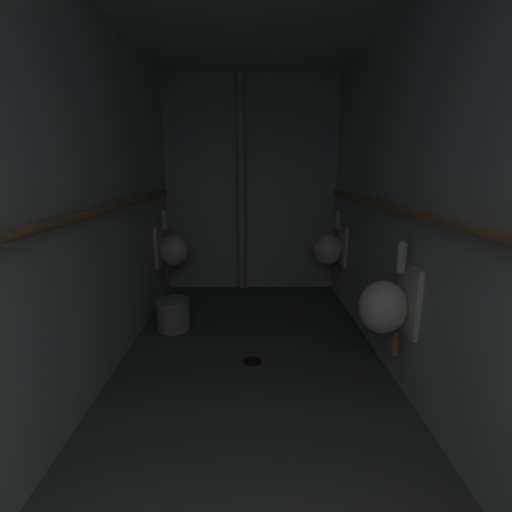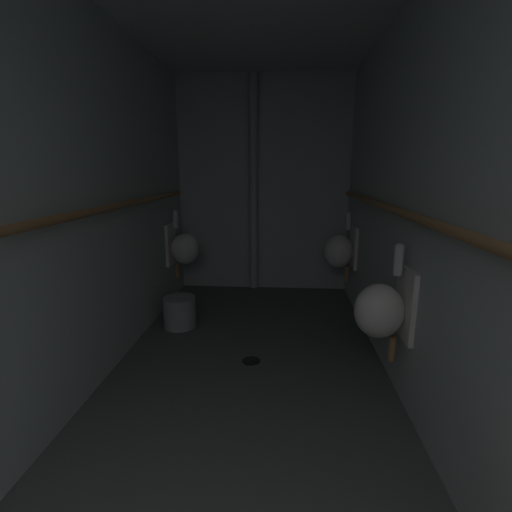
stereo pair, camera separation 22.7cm
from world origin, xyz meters
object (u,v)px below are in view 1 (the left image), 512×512
(urinal_right_mid, at_px, (387,305))
(floor_drain, at_px, (252,361))
(urinal_left_mid, at_px, (172,249))
(standpipe_back_wall, at_px, (241,186))
(waste_bin, at_px, (173,314))
(urinal_right_far, at_px, (330,249))

(urinal_right_mid, height_order, floor_drain, urinal_right_mid)
(urinal_left_mid, bearing_deg, standpipe_back_wall, 30.63)
(floor_drain, bearing_deg, waste_bin, 139.84)
(urinal_right_far, bearing_deg, urinal_right_mid, -90.00)
(urinal_right_far, distance_m, waste_bin, 1.77)
(urinal_left_mid, height_order, standpipe_back_wall, standpipe_back_wall)
(urinal_right_mid, bearing_deg, urinal_right_far, 90.00)
(urinal_left_mid, distance_m, urinal_right_far, 1.70)
(urinal_right_far, height_order, floor_drain, urinal_right_far)
(urinal_left_mid, height_order, waste_bin, urinal_left_mid)
(urinal_left_mid, height_order, urinal_right_mid, same)
(urinal_left_mid, distance_m, urinal_right_mid, 2.41)
(standpipe_back_wall, height_order, waste_bin, standpipe_back_wall)
(urinal_right_far, distance_m, standpipe_back_wall, 1.23)
(urinal_left_mid, distance_m, waste_bin, 0.86)
(urinal_right_mid, xyz_separation_m, standpipe_back_wall, (-0.96, 2.15, 0.64))
(urinal_right_mid, distance_m, floor_drain, 1.10)
(urinal_right_far, xyz_separation_m, waste_bin, (-1.56, -0.71, -0.46))
(urinal_right_far, bearing_deg, standpipe_back_wall, 155.59)
(urinal_right_mid, relative_size, urinal_right_far, 1.00)
(urinal_right_far, xyz_separation_m, standpipe_back_wall, (-0.96, 0.44, 0.64))
(urinal_right_far, height_order, standpipe_back_wall, standpipe_back_wall)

